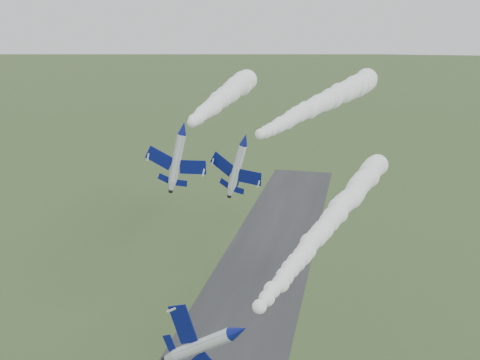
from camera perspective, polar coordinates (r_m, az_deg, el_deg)
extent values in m
cube|color=#2A2A2C|center=(111.43, -1.01, -17.05)|extent=(24.00, 260.00, 0.04)
cylinder|color=silver|center=(62.26, -0.17, -15.81)|extent=(4.16, 9.22, 2.22)
cone|color=navy|center=(58.09, -2.73, -18.49)|extent=(2.69, 2.78, 2.22)
cone|color=silver|center=(66.47, 1.94, -13.53)|extent=(2.59, 2.36, 2.22)
cylinder|color=black|center=(67.32, 2.32, -13.12)|extent=(1.24, 0.87, 1.12)
ellipsoid|color=black|center=(60.16, -0.72, -16.71)|extent=(2.13, 3.32, 1.48)
cube|color=navy|center=(62.32, -1.45, -13.03)|extent=(3.36, 3.13, 4.15)
cube|color=navy|center=(63.84, 1.59, -17.86)|extent=(3.36, 3.13, 4.15)
cube|color=navy|center=(65.35, 0.82, -12.67)|extent=(1.51, 1.43, 1.83)
cube|color=navy|center=(66.13, 2.36, -15.14)|extent=(1.51, 1.43, 1.83)
cube|color=navy|center=(64.73, 2.46, -13.64)|extent=(2.34, 2.11, 1.42)
cylinder|color=silver|center=(88.18, -6.10, 5.51)|extent=(2.13, 8.31, 1.77)
cone|color=navy|center=(83.31, -7.09, 4.82)|extent=(1.86, 2.23, 1.77)
cone|color=silver|center=(92.90, -5.23, 6.11)|extent=(1.84, 1.84, 1.77)
cylinder|color=black|center=(93.83, -5.07, 6.22)|extent=(0.92, 0.63, 0.89)
ellipsoid|color=black|center=(86.05, -6.42, 5.59)|extent=(1.30, 2.87, 1.18)
cube|color=navy|center=(89.67, -7.75, 5.98)|extent=(4.53, 2.55, 1.15)
cube|color=navy|center=(88.34, -4.17, 5.05)|extent=(4.53, 2.55, 1.15)
cube|color=navy|center=(92.42, -6.30, 6.25)|extent=(1.98, 1.16, 0.54)
cube|color=navy|center=(91.74, -4.45, 5.77)|extent=(1.98, 1.16, 0.54)
cube|color=navy|center=(91.55, -5.26, 6.74)|extent=(0.67, 1.59, 2.13)
cylinder|color=silver|center=(85.74, 0.49, 4.33)|extent=(3.88, 7.81, 1.70)
cone|color=navy|center=(81.68, -1.18, 3.70)|extent=(2.21, 2.42, 1.70)
cone|color=silver|center=(89.72, 1.96, 4.88)|extent=(2.10, 2.07, 1.70)
cylinder|color=black|center=(90.51, 2.24, 4.98)|extent=(0.98, 0.78, 0.86)
ellipsoid|color=black|center=(83.90, -0.09, 4.39)|extent=(1.85, 2.84, 1.13)
cube|color=navy|center=(87.53, -0.79, 5.01)|extent=(4.52, 3.29, 1.30)
cube|color=navy|center=(85.36, 2.25, 3.64)|extent=(4.52, 3.29, 1.30)
cube|color=navy|center=(89.59, 0.92, 5.13)|extent=(1.99, 1.48, 0.60)
cube|color=navy|center=(88.46, 2.51, 4.43)|extent=(1.99, 1.48, 0.60)
cube|color=navy|center=(88.44, 1.84, 5.45)|extent=(1.07, 1.59, 1.95)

